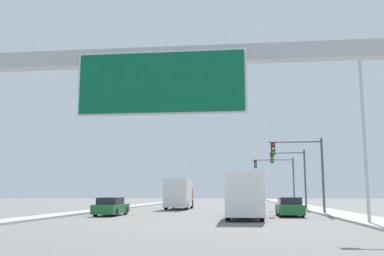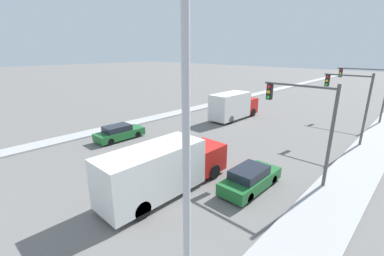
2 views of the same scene
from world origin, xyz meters
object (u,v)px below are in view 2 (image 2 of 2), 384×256
Objects in this scene: car_far_center at (119,133)px; traffic_light_near_intersection at (309,116)px; truck_box_primary at (233,106)px; traffic_light_far_intersection at (369,85)px; truck_box_secondary at (164,169)px; street_lamp_right at (177,158)px; car_near_left at (250,179)px; traffic_light_mid_block at (353,97)px.

traffic_light_near_intersection is (15.83, 3.86, 3.68)m from car_far_center.
traffic_light_near_intersection reaches higher than car_far_center.
truck_box_primary is 1.17× the size of traffic_light_far_intersection.
truck_box_secondary is 0.88× the size of street_lamp_right.
car_far_center is at bearing 153.75° from street_lamp_right.
street_lamp_right is at bearing -71.30° from car_near_left.
car_far_center is at bearing -123.04° from traffic_light_far_intersection.
truck_box_secondary is 1.36× the size of traffic_light_mid_block.
street_lamp_right is (13.53, -22.30, 4.14)m from truck_box_primary.
street_lamp_right is at bearing -58.76° from truck_box_primary.
traffic_light_far_intersection is (1.52, 23.31, 3.73)m from car_near_left.
car_far_center is at bearing -177.72° from car_near_left.
truck_box_secondary is at bearing -17.85° from car_far_center.
car_far_center is 14.01m from car_near_left.
traffic_light_far_intersection is 0.65× the size of street_lamp_right.
truck_box_secondary is 1.36× the size of traffic_light_far_intersection.
truck_box_secondary reaches higher than car_near_left.
car_far_center is 19.67m from street_lamp_right.
car_far_center is 0.73× the size of traffic_light_far_intersection.
traffic_light_mid_block is 1.00× the size of traffic_light_far_intersection.
street_lamp_right reaches higher than car_near_left.
truck_box_primary is 26.41m from street_lamp_right.
traffic_light_mid_block is at bearing 92.46° from street_lamp_right.
truck_box_secondary is (-3.50, -3.94, 0.89)m from car_near_left.
traffic_light_far_intersection is at bearing 90.88° from traffic_light_near_intersection.
traffic_light_near_intersection reaches higher than truck_box_primary.
traffic_light_far_intersection reaches higher than car_near_left.
traffic_light_far_intersection is at bearing 56.96° from car_far_center.
car_near_left is 13.94m from traffic_light_mid_block.
truck_box_primary is at bearing -140.37° from traffic_light_far_intersection.
car_far_center is 0.62× the size of truck_box_primary.
truck_box_primary is at bearing 75.87° from car_far_center.
car_near_left is 17.01m from truck_box_primary.
traffic_light_mid_block is at bearing 81.14° from car_near_left.
truck_box_primary is (-10.50, 13.35, 0.99)m from car_near_left.
street_lamp_right is (0.96, -22.26, 1.53)m from traffic_light_mid_block.
truck_box_primary is 12.84m from traffic_light_mid_block.
street_lamp_right reaches higher than truck_box_primary.
truck_box_secondary is at bearing -126.35° from traffic_light_near_intersection.
traffic_light_mid_block is at bearing 72.09° from truck_box_secondary.
car_near_left is 0.62× the size of truck_box_primary.
traffic_light_mid_block is (0.24, 10.00, -0.07)m from traffic_light_near_intersection.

